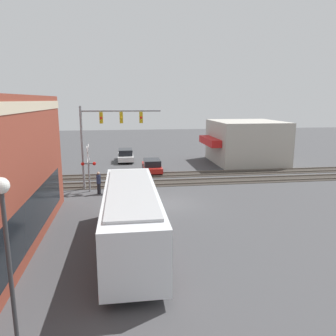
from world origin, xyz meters
TOP-DOWN VIEW (x-y plane):
  - ground_plane at (0.00, 0.00)m, footprint 120.00×120.00m
  - shop_building at (14.58, -11.24)m, footprint 8.37×8.78m
  - city_bus at (-6.79, 2.80)m, footprint 10.28×2.59m
  - traffic_signal_gantry at (4.95, 4.45)m, footprint 0.42×6.52m
  - crossing_signal at (4.12, 5.85)m, footprint 1.41×1.18m
  - streetlamp at (-13.47, 6.25)m, footprint 0.44×0.44m
  - rail_track_near at (6.00, 0.00)m, footprint 2.60×60.00m
  - rail_track_far at (9.20, 0.00)m, footprint 2.60×60.00m
  - parked_car_red at (10.54, 0.20)m, footprint 4.28×1.82m
  - parked_car_white at (17.20, 2.80)m, footprint 4.62×1.82m
  - pedestrian_at_crossing at (3.31, 5.06)m, footprint 0.34×0.34m

SIDE VIEW (x-z plane):
  - ground_plane at x=0.00m, z-range 0.00..0.00m
  - rail_track_near at x=6.00m, z-range -0.05..0.10m
  - rail_track_far at x=9.20m, z-range -0.05..0.10m
  - parked_car_red at x=10.54m, z-range -0.05..1.33m
  - parked_car_white at x=17.20m, z-range -0.06..1.46m
  - pedestrian_at_crossing at x=3.31m, z-range 0.02..1.81m
  - city_bus at x=-6.79m, z-range 0.16..3.27m
  - crossing_signal at x=4.12m, z-range 0.39..4.20m
  - shop_building at x=14.58m, z-range 0.00..4.89m
  - streetlamp at x=-13.47m, z-range 0.50..5.84m
  - traffic_signal_gantry at x=4.95m, z-range 1.61..8.43m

